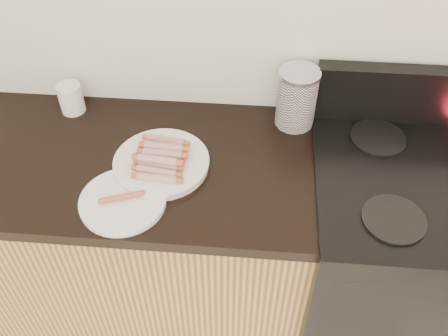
# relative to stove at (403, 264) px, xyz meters

# --- Properties ---
(cabinet_base) EXTENTS (2.20, 0.59, 0.86)m
(cabinet_base) POSITION_rel_stove_xyz_m (-1.48, 0.01, -0.03)
(cabinet_base) COLOR #B59047
(cabinet_base) RESTS_ON floor
(stove) EXTENTS (0.76, 0.65, 0.91)m
(stove) POSITION_rel_stove_xyz_m (0.00, 0.00, 0.00)
(stove) COLOR black
(stove) RESTS_ON floor
(stove_panel) EXTENTS (0.76, 0.06, 0.20)m
(stove_panel) POSITION_rel_stove_xyz_m (0.00, 0.28, 0.55)
(stove_panel) COLOR black
(stove_panel) RESTS_ON stove
(burner_near_left) EXTENTS (0.18, 0.18, 0.01)m
(burner_near_left) POSITION_rel_stove_xyz_m (-0.17, -0.17, 0.46)
(burner_near_left) COLOR black
(burner_near_left) RESTS_ON stove
(burner_far_left) EXTENTS (0.18, 0.18, 0.01)m
(burner_far_left) POSITION_rel_stove_xyz_m (-0.17, 0.17, 0.46)
(burner_far_left) COLOR black
(burner_far_left) RESTS_ON stove
(main_plate) EXTENTS (0.33, 0.33, 0.02)m
(main_plate) POSITION_rel_stove_xyz_m (-0.86, -0.00, 0.45)
(main_plate) COLOR white
(main_plate) RESTS_ON counter_slab
(side_plate) EXTENTS (0.32, 0.32, 0.02)m
(side_plate) POSITION_rel_stove_xyz_m (-0.94, -0.16, 0.45)
(side_plate) COLOR white
(side_plate) RESTS_ON counter_slab
(hotdog_pile) EXTENTS (0.12, 0.21, 0.05)m
(hotdog_pile) POSITION_rel_stove_xyz_m (-0.86, -0.00, 0.48)
(hotdog_pile) COLOR brown
(hotdog_pile) RESTS_ON main_plate
(plain_sausages) EXTENTS (0.12, 0.06, 0.02)m
(plain_sausages) POSITION_rel_stove_xyz_m (-0.94, -0.16, 0.47)
(plain_sausages) COLOR #D36A3C
(plain_sausages) RESTS_ON side_plate
(canister) EXTENTS (0.13, 0.13, 0.21)m
(canister) POSITION_rel_stove_xyz_m (-0.44, 0.24, 0.55)
(canister) COLOR white
(canister) RESTS_ON counter_slab
(mug) EXTENTS (0.09, 0.09, 0.10)m
(mug) POSITION_rel_stove_xyz_m (-1.21, 0.24, 0.50)
(mug) COLOR white
(mug) RESTS_ON counter_slab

